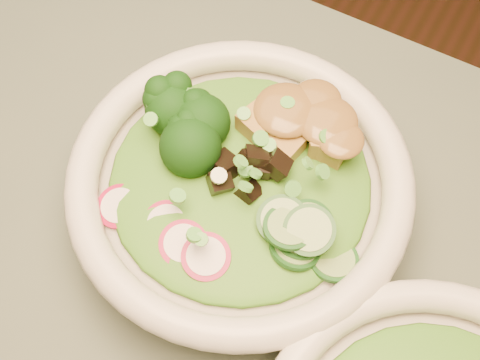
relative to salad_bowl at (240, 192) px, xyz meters
The scene contains 9 objects.
salad_bowl is the anchor object (origin of this frame).
lettuce_bed 0.02m from the salad_bowl, ahead, with size 0.20×0.20×0.02m, color #286916.
broccoli_florets 0.07m from the salad_bowl, 162.88° to the left, with size 0.08×0.07×0.04m, color black, non-canonical shape.
radish_slices 0.07m from the salad_bowl, 106.68° to the right, with size 0.11×0.04×0.02m, color maroon, non-canonical shape.
cucumber_slices 0.07m from the salad_bowl, 20.39° to the right, with size 0.07×0.07×0.03m, color #87B061, non-canonical shape.
mushroom_heap 0.04m from the salad_bowl, 70.77° to the left, with size 0.07×0.07×0.04m, color black, non-canonical shape.
tofu_cubes 0.07m from the salad_bowl, 69.27° to the left, with size 0.09×0.06×0.03m, color olive, non-canonical shape.
peanut_sauce 0.08m from the salad_bowl, 69.27° to the left, with size 0.07×0.05×0.02m, color brown.
scallion_garnish 0.04m from the salad_bowl, ahead, with size 0.19×0.19×0.02m, color #53AB3C, non-canonical shape.
Camera 1 is at (-0.03, -0.05, 1.24)m, focal length 50.00 mm.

